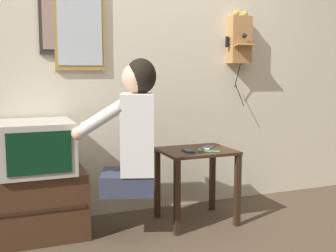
{
  "coord_description": "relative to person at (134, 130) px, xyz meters",
  "views": [
    {
      "loc": [
        -1.0,
        -2.16,
        1.16
      ],
      "look_at": [
        0.12,
        0.65,
        0.77
      ],
      "focal_mm": 45.0,
      "sensor_mm": 36.0,
      "label": 1
    }
  ],
  "objects": [
    {
      "name": "tv_stand",
      "position": [
        -0.62,
        0.25,
        -0.53
      ],
      "size": [
        0.64,
        0.45,
        0.47
      ],
      "color": "#422819",
      "rests_on": "ground_plane"
    },
    {
      "name": "wall_back",
      "position": [
        0.16,
        0.56,
        0.51
      ],
      "size": [
        6.8,
        0.05,
        2.55
      ],
      "color": "beige",
      "rests_on": "ground_plane"
    },
    {
      "name": "side_table",
      "position": [
        0.54,
        0.12,
        -0.32
      ],
      "size": [
        0.54,
        0.46,
        0.57
      ],
      "color": "#382316",
      "rests_on": "ground_plane"
    },
    {
      "name": "wall_phone_antique",
      "position": [
        1.12,
        0.48,
        0.67
      ],
      "size": [
        0.23,
        0.18,
        0.82
      ],
      "color": "#AD7A47"
    },
    {
      "name": "cell_phone_spare",
      "position": [
        0.64,
        0.14,
        -0.19
      ],
      "size": [
        0.13,
        0.13,
        0.01
      ],
      "rotation": [
        0.0,
        0.0,
        -0.79
      ],
      "color": "silver",
      "rests_on": "side_table"
    },
    {
      "name": "framed_picture",
      "position": [
        -0.39,
        0.52,
        0.78
      ],
      "size": [
        0.34,
        0.03,
        0.52
      ],
      "color": "#2D2823"
    },
    {
      "name": "television",
      "position": [
        -0.62,
        0.25,
        -0.12
      ],
      "size": [
        0.49,
        0.52,
        0.35
      ],
      "color": "#ADA89E",
      "rests_on": "tv_stand"
    },
    {
      "name": "wall_mirror",
      "position": [
        -0.26,
        0.52,
        0.77
      ],
      "size": [
        0.38,
        0.03,
        0.74
      ],
      "color": "olive"
    },
    {
      "name": "toothbrush",
      "position": [
        0.57,
        -0.0,
        -0.19
      ],
      "size": [
        0.15,
        0.08,
        0.02
      ],
      "rotation": [
        0.0,
        0.0,
        1.08
      ],
      "color": "#4CBF66",
      "rests_on": "side_table"
    },
    {
      "name": "cell_phone_held",
      "position": [
        0.44,
        0.06,
        -0.19
      ],
      "size": [
        0.06,
        0.12,
        0.01
      ],
      "rotation": [
        0.0,
        0.0,
        -0.01
      ],
      "color": "navy",
      "rests_on": "side_table"
    },
    {
      "name": "person",
      "position": [
        0.0,
        0.0,
        0.0
      ],
      "size": [
        0.62,
        0.53,
        0.92
      ],
      "rotation": [
        0.0,
        0.0,
        1.24
      ],
      "color": "#2D3347",
      "rests_on": "ground_plane"
    }
  ]
}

